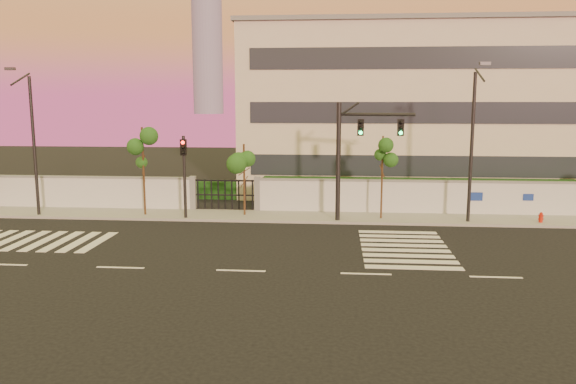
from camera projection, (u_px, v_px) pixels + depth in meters
The scene contains 14 objects.
ground at pixel (241, 271), 22.56m from camera, with size 120.00×120.00×0.00m, color black.
sidewalk at pixel (271, 216), 32.88m from camera, with size 60.00×3.00×0.15m, color gray.
perimeter_wall at pixel (275, 195), 34.18m from camera, with size 60.00×0.36×2.20m.
hedge_row at pixel (296, 192), 36.83m from camera, with size 41.00×4.25×1.80m.
institutional_building at pixel (406, 109), 42.45m from camera, with size 24.40×12.40×12.25m.
road_markings at pixel (221, 246), 26.39m from camera, with size 57.00×7.62×0.02m.
street_tree_c at pixel (143, 151), 32.48m from camera, with size 1.41×1.12×5.28m.
street_tree_d at pixel (244, 163), 32.54m from camera, with size 1.44×1.15×4.31m.
street_tree_e at pixel (383, 159), 31.47m from camera, with size 1.36×1.08×4.83m.
traffic_signal_main at pixel (354, 148), 30.78m from camera, with size 4.21×0.92×6.68m.
traffic_signal_secondary at pixel (184, 167), 31.69m from camera, with size 0.38×0.35×4.83m.
streetlight_west at pixel (32, 139), 32.16m from camera, with size 0.51×2.05×8.53m.
streetlight_east at pixel (473, 140), 30.26m from camera, with size 0.52×2.09×8.68m.
fire_hydrant at pixel (541, 219), 30.86m from camera, with size 0.28×0.27×0.72m.
Camera 1 is at (3.74, -21.52, 6.75)m, focal length 35.00 mm.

